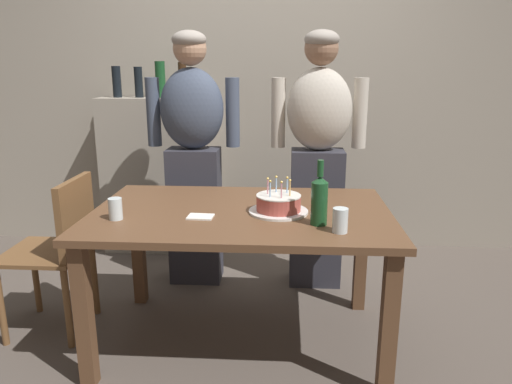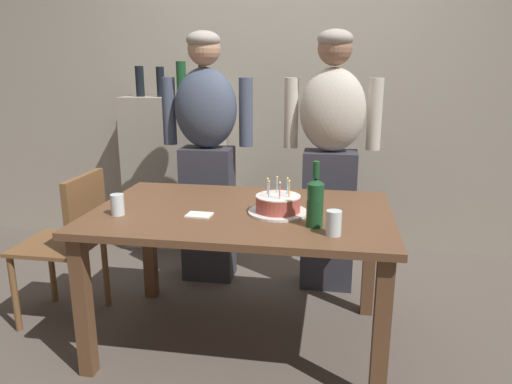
# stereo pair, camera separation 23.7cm
# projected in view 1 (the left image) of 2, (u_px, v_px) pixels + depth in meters

# --- Properties ---
(ground_plane) EXTENTS (10.00, 10.00, 0.00)m
(ground_plane) POSITION_uv_depth(u_px,v_px,m) (242.00, 340.00, 2.61)
(ground_plane) COLOR #564C44
(back_wall) EXTENTS (5.20, 0.10, 2.60)m
(back_wall) POSITION_uv_depth(u_px,v_px,m) (259.00, 85.00, 3.77)
(back_wall) COLOR #9E9384
(back_wall) RESTS_ON ground_plane
(dining_table) EXTENTS (1.50, 0.96, 0.74)m
(dining_table) POSITION_uv_depth(u_px,v_px,m) (241.00, 228.00, 2.44)
(dining_table) COLOR brown
(dining_table) RESTS_ON ground_plane
(birthday_cake) EXTENTS (0.30, 0.30, 0.18)m
(birthday_cake) POSITION_uv_depth(u_px,v_px,m) (279.00, 204.00, 2.37)
(birthday_cake) COLOR white
(birthday_cake) RESTS_ON dining_table
(water_glass_near) EXTENTS (0.07, 0.07, 0.10)m
(water_glass_near) POSITION_uv_depth(u_px,v_px,m) (115.00, 209.00, 2.26)
(water_glass_near) COLOR silver
(water_glass_near) RESTS_ON dining_table
(water_glass_far) EXTENTS (0.07, 0.07, 0.11)m
(water_glass_far) POSITION_uv_depth(u_px,v_px,m) (340.00, 220.00, 2.09)
(water_glass_far) COLOR silver
(water_glass_far) RESTS_ON dining_table
(wine_bottle) EXTENTS (0.08, 0.08, 0.30)m
(wine_bottle) POSITION_uv_depth(u_px,v_px,m) (319.00, 199.00, 2.17)
(wine_bottle) COLOR #194723
(wine_bottle) RESTS_ON dining_table
(napkin_stack) EXTENTS (0.13, 0.10, 0.01)m
(napkin_stack) POSITION_uv_depth(u_px,v_px,m) (200.00, 217.00, 2.30)
(napkin_stack) COLOR white
(napkin_stack) RESTS_ON dining_table
(person_man_bearded) EXTENTS (0.61, 0.27, 1.66)m
(person_man_bearded) POSITION_uv_depth(u_px,v_px,m) (193.00, 156.00, 3.15)
(person_man_bearded) COLOR #33333D
(person_man_bearded) RESTS_ON ground_plane
(person_woman_cardigan) EXTENTS (0.61, 0.27, 1.66)m
(person_woman_cardigan) POSITION_uv_depth(u_px,v_px,m) (318.00, 157.00, 3.10)
(person_woman_cardigan) COLOR #33333D
(person_woman_cardigan) RESTS_ON ground_plane
(dining_chair) EXTENTS (0.42, 0.42, 0.87)m
(dining_chair) POSITION_uv_depth(u_px,v_px,m) (61.00, 243.00, 2.59)
(dining_chair) COLOR brown
(dining_chair) RESTS_ON ground_plane
(shelf_cabinet) EXTENTS (0.79, 0.30, 1.48)m
(shelf_cabinet) POSITION_uv_depth(u_px,v_px,m) (155.00, 174.00, 3.78)
(shelf_cabinet) COLOR #9E9384
(shelf_cabinet) RESTS_ON ground_plane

